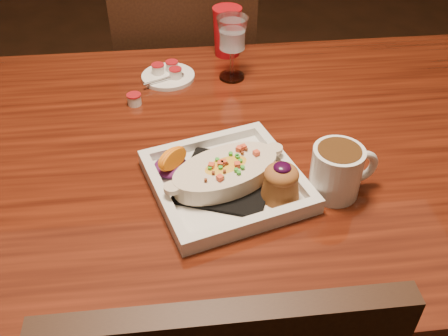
{
  "coord_description": "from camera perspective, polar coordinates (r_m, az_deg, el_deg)",
  "views": [
    {
      "loc": [
        -0.04,
        -0.8,
        1.36
      ],
      "look_at": [
        0.04,
        -0.09,
        0.77
      ],
      "focal_mm": 40.0,
      "sensor_mm": 36.0,
      "label": 1
    }
  ],
  "objects": [
    {
      "name": "red_tumbler",
      "position": [
        1.33,
        0.36,
        15.32
      ],
      "size": [
        0.07,
        0.07,
        0.12
      ],
      "primitive_type": "cone",
      "color": "#A80C13",
      "rests_on": "table"
    },
    {
      "name": "goblet",
      "position": [
        1.19,
        0.95,
        14.74
      ],
      "size": [
        0.07,
        0.07,
        0.15
      ],
      "color": "silver",
      "rests_on": "table"
    },
    {
      "name": "coffee_mug",
      "position": [
        0.89,
        12.89,
        -0.15
      ],
      "size": [
        0.13,
        0.09,
        0.09
      ],
      "rotation": [
        0.0,
        0.0,
        0.18
      ],
      "color": "silver",
      "rests_on": "table"
    },
    {
      "name": "table",
      "position": [
        1.07,
        -2.83,
        -1.78
      ],
      "size": [
        1.5,
        0.9,
        0.75
      ],
      "color": "maroon",
      "rests_on": "floor"
    },
    {
      "name": "creamer_loose",
      "position": [
        1.15,
        -10.22,
        7.74
      ],
      "size": [
        0.03,
        0.03,
        0.03
      ],
      "color": "silver",
      "rests_on": "table"
    },
    {
      "name": "chair_far",
      "position": [
        1.66,
        -4.25,
        8.74
      ],
      "size": [
        0.42,
        0.42,
        0.93
      ],
      "rotation": [
        0.0,
        0.0,
        3.14
      ],
      "color": "black",
      "rests_on": "floor"
    },
    {
      "name": "plate",
      "position": [
        0.89,
        0.78,
        -1.05
      ],
      "size": [
        0.32,
        0.32,
        0.08
      ],
      "rotation": [
        0.0,
        0.0,
        0.29
      ],
      "color": "silver",
      "rests_on": "table"
    },
    {
      "name": "saucer",
      "position": [
        1.24,
        -6.44,
        10.56
      ],
      "size": [
        0.13,
        0.13,
        0.09
      ],
      "color": "silver",
      "rests_on": "table"
    }
  ]
}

